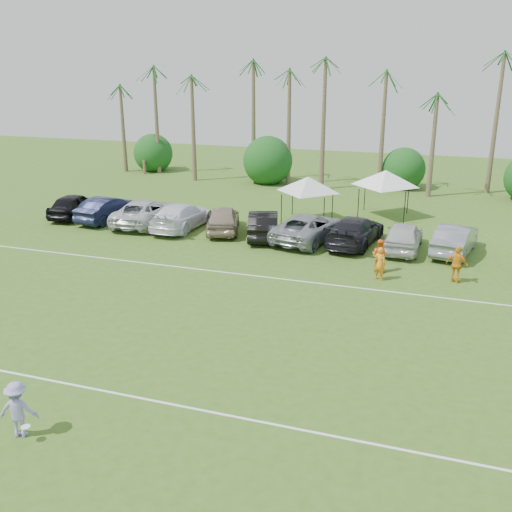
% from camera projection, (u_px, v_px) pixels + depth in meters
% --- Properties ---
extents(ground, '(120.00, 120.00, 0.00)m').
position_uv_depth(ground, '(88.00, 430.00, 17.09)').
color(ground, '#3B5E1C').
rests_on(ground, ground).
extents(field_lines, '(80.00, 12.10, 0.01)m').
position_uv_depth(field_lines, '(197.00, 321.00, 24.28)').
color(field_lines, white).
rests_on(field_lines, ground).
extents(palm_tree_0, '(2.40, 2.40, 8.90)m').
position_uv_depth(palm_tree_0, '(113.00, 96.00, 55.44)').
color(palm_tree_0, brown).
rests_on(palm_tree_0, ground).
extents(palm_tree_1, '(2.40, 2.40, 9.90)m').
position_uv_depth(palm_tree_1, '(158.00, 87.00, 53.67)').
color(palm_tree_1, brown).
rests_on(palm_tree_1, ground).
extents(palm_tree_2, '(2.40, 2.40, 10.90)m').
position_uv_depth(palm_tree_2, '(207.00, 78.00, 51.91)').
color(palm_tree_2, brown).
rests_on(palm_tree_2, ground).
extents(palm_tree_3, '(2.40, 2.40, 11.90)m').
position_uv_depth(palm_tree_3, '(248.00, 68.00, 50.44)').
color(palm_tree_3, brown).
rests_on(palm_tree_3, ground).
extents(palm_tree_4, '(2.40, 2.40, 8.90)m').
position_uv_depth(palm_tree_4, '(291.00, 99.00, 50.07)').
color(palm_tree_4, brown).
rests_on(palm_tree_4, ground).
extents(palm_tree_5, '(2.40, 2.40, 9.90)m').
position_uv_depth(palm_tree_5, '(337.00, 90.00, 48.60)').
color(palm_tree_5, brown).
rests_on(palm_tree_5, ground).
extents(palm_tree_6, '(2.40, 2.40, 10.90)m').
position_uv_depth(palm_tree_6, '(385.00, 79.00, 47.13)').
color(palm_tree_6, brown).
rests_on(palm_tree_6, ground).
extents(palm_tree_7, '(2.40, 2.40, 11.90)m').
position_uv_depth(palm_tree_7, '(437.00, 69.00, 45.66)').
color(palm_tree_7, brown).
rests_on(palm_tree_7, ground).
extents(palm_tree_8, '(2.40, 2.40, 8.90)m').
position_uv_depth(palm_tree_8, '(499.00, 103.00, 45.00)').
color(palm_tree_8, brown).
rests_on(palm_tree_8, ground).
extents(bush_tree_0, '(4.00, 4.00, 4.00)m').
position_uv_depth(bush_tree_0, '(149.00, 154.00, 57.26)').
color(bush_tree_0, brown).
rests_on(bush_tree_0, ground).
extents(bush_tree_1, '(4.00, 4.00, 4.00)m').
position_uv_depth(bush_tree_1, '(272.00, 161.00, 53.38)').
color(bush_tree_1, brown).
rests_on(bush_tree_1, ground).
extents(bush_tree_2, '(4.00, 4.00, 4.00)m').
position_uv_depth(bush_tree_2, '(404.00, 168.00, 49.80)').
color(bush_tree_2, brown).
rests_on(bush_tree_2, ground).
extents(sideline_player_a, '(0.75, 0.63, 1.74)m').
position_uv_depth(sideline_player_a, '(380.00, 263.00, 28.72)').
color(sideline_player_a, orange).
rests_on(sideline_player_a, ground).
extents(sideline_player_b, '(1.05, 0.95, 1.77)m').
position_uv_depth(sideline_player_b, '(379.00, 255.00, 29.87)').
color(sideline_player_b, orange).
rests_on(sideline_player_b, ground).
extents(sideline_player_c, '(1.19, 0.78, 1.87)m').
position_uv_depth(sideline_player_c, '(457.00, 265.00, 28.35)').
color(sideline_player_c, orange).
rests_on(sideline_player_c, ground).
extents(canopy_tent_left, '(4.51, 4.51, 3.66)m').
position_uv_depth(canopy_tent_left, '(308.00, 177.00, 38.79)').
color(canopy_tent_left, black).
rests_on(canopy_tent_left, ground).
extents(canopy_tent_right, '(4.82, 4.82, 3.90)m').
position_uv_depth(canopy_tent_right, '(386.00, 170.00, 39.97)').
color(canopy_tent_right, black).
rests_on(canopy_tent_right, ground).
extents(frisbee_player, '(1.27, 0.95, 1.76)m').
position_uv_depth(frisbee_player, '(18.00, 409.00, 16.55)').
color(frisbee_player, '#988FCB').
rests_on(frisbee_player, ground).
extents(parked_car_0, '(2.58, 5.21, 1.71)m').
position_uv_depth(parked_car_0, '(74.00, 205.00, 40.69)').
color(parked_car_0, black).
rests_on(parked_car_0, ground).
extents(parked_car_1, '(2.39, 5.36, 1.71)m').
position_uv_depth(parked_car_1, '(108.00, 209.00, 39.66)').
color(parked_car_1, '#131834').
rests_on(parked_car_1, ground).
extents(parked_car_2, '(3.33, 6.36, 1.71)m').
position_uv_depth(parked_car_2, '(145.00, 212.00, 38.82)').
color(parked_car_2, silver).
rests_on(parked_car_2, ground).
extents(parked_car_3, '(2.58, 5.96, 1.71)m').
position_uv_depth(parked_car_3, '(182.00, 216.00, 37.78)').
color(parked_car_3, white).
rests_on(parked_car_3, ground).
extents(parked_car_4, '(3.47, 5.39, 1.71)m').
position_uv_depth(parked_car_4, '(223.00, 219.00, 37.10)').
color(parked_car_4, tan).
rests_on(parked_car_4, ground).
extents(parked_car_5, '(3.19, 5.49, 1.71)m').
position_uv_depth(parked_car_5, '(263.00, 224.00, 35.91)').
color(parked_car_5, black).
rests_on(parked_car_5, ground).
extents(parked_car_6, '(3.99, 6.59, 1.71)m').
position_uv_depth(parked_car_6, '(308.00, 227.00, 35.14)').
color(parked_car_6, gray).
rests_on(parked_car_6, ground).
extents(parked_car_7, '(3.21, 6.17, 1.71)m').
position_uv_depth(parked_car_7, '(355.00, 231.00, 34.44)').
color(parked_car_7, black).
rests_on(parked_car_7, ground).
extents(parked_car_8, '(2.15, 5.07, 1.71)m').
position_uv_depth(parked_car_8, '(403.00, 236.00, 33.34)').
color(parked_car_8, silver).
rests_on(parked_car_8, ground).
extents(parked_car_9, '(2.76, 5.44, 1.71)m').
position_uv_depth(parked_car_9, '(455.00, 239.00, 32.79)').
color(parked_car_9, gray).
rests_on(parked_car_9, ground).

